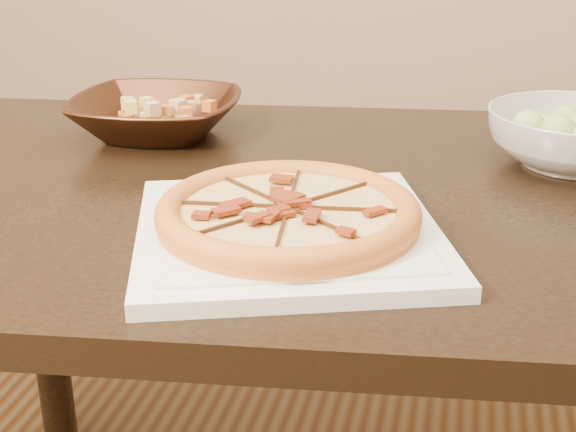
{
  "coord_description": "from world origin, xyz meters",
  "views": [
    {
      "loc": [
        0.08,
        -0.76,
        1.11
      ],
      "look_at": [
        -0.1,
        0.02,
        0.78
      ],
      "focal_mm": 50.0,
      "sensor_mm": 36.0,
      "label": 1
    }
  ],
  "objects_px": {
    "dining_table": "(267,261)",
    "plate": "(288,232)",
    "salad_bowl": "(576,138)",
    "pizza": "(288,213)",
    "bronze_bowl": "(157,116)"
  },
  "relations": [
    {
      "from": "dining_table",
      "to": "plate",
      "type": "height_order",
      "value": "plate"
    },
    {
      "from": "salad_bowl",
      "to": "pizza",
      "type": "bearing_deg",
      "value": -133.52
    },
    {
      "from": "plate",
      "to": "bronze_bowl",
      "type": "height_order",
      "value": "bronze_bowl"
    },
    {
      "from": "bronze_bowl",
      "to": "plate",
      "type": "bearing_deg",
      "value": -50.39
    },
    {
      "from": "bronze_bowl",
      "to": "salad_bowl",
      "type": "distance_m",
      "value": 0.62
    },
    {
      "from": "dining_table",
      "to": "plate",
      "type": "relative_size",
      "value": 3.27
    },
    {
      "from": "plate",
      "to": "pizza",
      "type": "distance_m",
      "value": 0.02
    },
    {
      "from": "bronze_bowl",
      "to": "salad_bowl",
      "type": "bearing_deg",
      "value": -0.4
    },
    {
      "from": "pizza",
      "to": "bronze_bowl",
      "type": "height_order",
      "value": "bronze_bowl"
    },
    {
      "from": "plate",
      "to": "dining_table",
      "type": "bearing_deg",
      "value": 111.82
    },
    {
      "from": "plate",
      "to": "bronze_bowl",
      "type": "distance_m",
      "value": 0.46
    },
    {
      "from": "pizza",
      "to": "bronze_bowl",
      "type": "bearing_deg",
      "value": 129.61
    },
    {
      "from": "plate",
      "to": "salad_bowl",
      "type": "height_order",
      "value": "salad_bowl"
    },
    {
      "from": "bronze_bowl",
      "to": "salad_bowl",
      "type": "height_order",
      "value": "salad_bowl"
    },
    {
      "from": "dining_table",
      "to": "bronze_bowl",
      "type": "bearing_deg",
      "value": 141.64
    }
  ]
}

